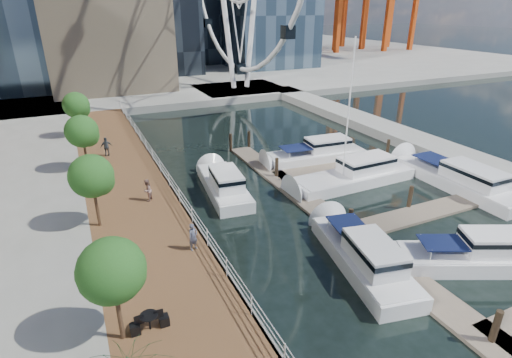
{
  "coord_description": "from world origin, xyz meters",
  "views": [
    {
      "loc": [
        -11.68,
        -9.5,
        13.44
      ],
      "look_at": [
        -1.58,
        12.27,
        3.0
      ],
      "focal_mm": 28.0,
      "sensor_mm": 36.0,
      "label": 1
    }
  ],
  "objects": [
    {
      "name": "railing",
      "position": [
        -6.1,
        15.0,
        1.52
      ],
      "size": [
        0.1,
        60.0,
        1.05
      ],
      "primitive_type": null,
      "color": "white",
      "rests_on": "boardwalk"
    },
    {
      "name": "ground",
      "position": [
        0.0,
        0.0,
        0.0
      ],
      "size": [
        520.0,
        520.0,
        0.0
      ],
      "primitive_type": "plane",
      "color": "black",
      "rests_on": "ground"
    },
    {
      "name": "floating_docks",
      "position": [
        7.97,
        9.98,
        0.49
      ],
      "size": [
        16.0,
        34.0,
        2.6
      ],
      "color": "#6D6051",
      "rests_on": "ground"
    },
    {
      "name": "land_far",
      "position": [
        0.0,
        102.0,
        0.5
      ],
      "size": [
        200.0,
        114.0,
        1.0
      ],
      "primitive_type": "cube",
      "color": "gray",
      "rests_on": "ground"
    },
    {
      "name": "yacht_foreground",
      "position": [
        7.16,
        2.26,
        0.0
      ],
      "size": [
        9.34,
        6.07,
        2.15
      ],
      "primitive_type": null,
      "rotation": [
        0.0,
        0.0,
        1.14
      ],
      "color": "silver",
      "rests_on": "ground"
    },
    {
      "name": "boardwalk",
      "position": [
        -9.0,
        15.0,
        0.5
      ],
      "size": [
        6.0,
        60.0,
        1.0
      ],
      "primitive_type": "cube",
      "color": "brown",
      "rests_on": "ground"
    },
    {
      "name": "breakwater",
      "position": [
        20.0,
        20.0,
        0.5
      ],
      "size": [
        4.0,
        60.0,
        1.0
      ],
      "primitive_type": "cube",
      "color": "gray",
      "rests_on": "ground"
    },
    {
      "name": "pedestrian_mid",
      "position": [
        -8.02,
        16.19,
        1.79
      ],
      "size": [
        0.93,
        0.97,
        1.58
      ],
      "primitive_type": "imported",
      "rotation": [
        0.0,
        0.0,
        -2.2
      ],
      "color": "#946F66",
      "rests_on": "boardwalk"
    },
    {
      "name": "pier",
      "position": [
        14.0,
        52.0,
        0.5
      ],
      "size": [
        14.0,
        12.0,
        1.0
      ],
      "primitive_type": "cube",
      "color": "gray",
      "rests_on": "ground"
    },
    {
      "name": "moored_yachts",
      "position": [
        7.96,
        12.08,
        0.0
      ],
      "size": [
        20.9,
        33.44,
        11.5
      ],
      "color": "white",
      "rests_on": "ground"
    },
    {
      "name": "pedestrian_near",
      "position": [
        -6.9,
        9.02,
        1.79
      ],
      "size": [
        0.69,
        0.59,
        1.59
      ],
      "primitive_type": "imported",
      "rotation": [
        0.0,
        0.0,
        0.43
      ],
      "color": "#4C5066",
      "rests_on": "boardwalk"
    },
    {
      "name": "pedestrian_far",
      "position": [
        -9.57,
        26.83,
        1.86
      ],
      "size": [
        1.04,
        0.5,
        1.72
      ],
      "primitive_type": "imported",
      "rotation": [
        0.0,
        0.0,
        3.22
      ],
      "color": "#353B43",
      "rests_on": "boardwalk"
    },
    {
      "name": "street_trees",
      "position": [
        -11.4,
        14.0,
        4.29
      ],
      "size": [
        2.6,
        42.6,
        4.6
      ],
      "color": "#3F2B1C",
      "rests_on": "ground"
    },
    {
      "name": "seawall",
      "position": [
        -6.0,
        15.0,
        0.5
      ],
      "size": [
        0.25,
        60.0,
        1.0
      ],
      "primitive_type": "cube",
      "color": "#595954",
      "rests_on": "ground"
    }
  ]
}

